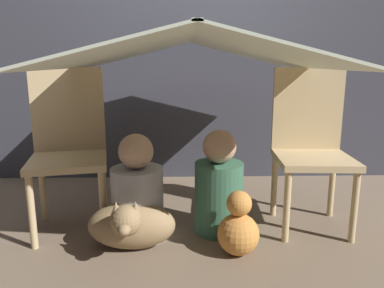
# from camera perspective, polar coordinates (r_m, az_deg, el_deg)

# --- Properties ---
(ground_plane) EXTENTS (8.80, 8.80, 0.00)m
(ground_plane) POSITION_cam_1_polar(r_m,az_deg,el_deg) (2.04, 0.14, -14.96)
(ground_plane) COLOR #7A6651
(wall_back) EXTENTS (7.00, 0.05, 2.50)m
(wall_back) POSITION_cam_1_polar(r_m,az_deg,el_deg) (3.02, -0.52, 18.42)
(wall_back) COLOR #3D3D47
(wall_back) RESTS_ON ground_plane
(chair_left) EXTENTS (0.48, 0.48, 0.91)m
(chair_left) POSITION_cam_1_polar(r_m,az_deg,el_deg) (2.21, -18.29, 0.01)
(chair_left) COLOR #D1B27F
(chair_left) RESTS_ON ground_plane
(chair_right) EXTENTS (0.43, 0.43, 0.91)m
(chair_right) POSITION_cam_1_polar(r_m,az_deg,el_deg) (2.24, 17.62, 0.22)
(chair_right) COLOR #D1B27F
(chair_right) RESTS_ON ground_plane
(sheet_canopy) EXTENTS (1.36, 1.43, 0.18)m
(sheet_canopy) POSITION_cam_1_polar(r_m,az_deg,el_deg) (1.99, -0.00, 14.01)
(sheet_canopy) COLOR silver
(person_front) EXTENTS (0.28, 0.28, 0.58)m
(person_front) POSITION_cam_1_polar(r_m,az_deg,el_deg) (2.02, -8.33, -7.69)
(person_front) COLOR #B2B2B7
(person_front) RESTS_ON ground_plane
(person_second) EXTENTS (0.27, 0.27, 0.58)m
(person_second) POSITION_cam_1_polar(r_m,az_deg,el_deg) (2.09, 4.10, -6.78)
(person_second) COLOR #38664C
(person_second) RESTS_ON ground_plane
(dog) EXTENTS (0.44, 0.38, 0.32)m
(dog) POSITION_cam_1_polar(r_m,az_deg,el_deg) (1.95, -9.26, -12.03)
(dog) COLOR #9E7F56
(dog) RESTS_ON ground_plane
(plush_toy) EXTENTS (0.21, 0.21, 0.33)m
(plush_toy) POSITION_cam_1_polar(r_m,az_deg,el_deg) (1.90, 7.08, -12.70)
(plush_toy) COLOR #D88C3F
(plush_toy) RESTS_ON ground_plane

